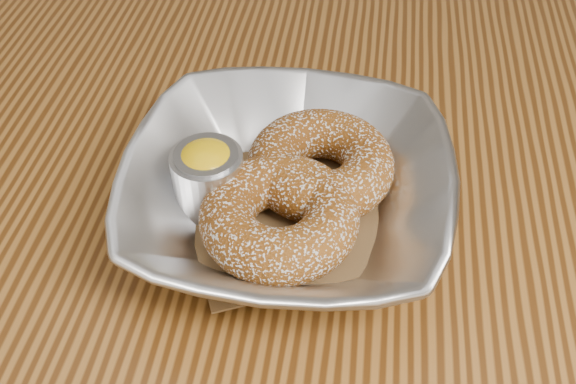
# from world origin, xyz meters

# --- Properties ---
(table) EXTENTS (1.20, 0.80, 0.75)m
(table) POSITION_xyz_m (0.00, 0.00, 0.65)
(table) COLOR brown
(table) RESTS_ON ground_plane
(serving_bowl) EXTENTS (0.23, 0.23, 0.06)m
(serving_bowl) POSITION_xyz_m (0.03, -0.02, 0.78)
(serving_bowl) COLOR silver
(serving_bowl) RESTS_ON table
(parchment) EXTENTS (0.19, 0.19, 0.00)m
(parchment) POSITION_xyz_m (0.03, -0.02, 0.76)
(parchment) COLOR brown
(parchment) RESTS_ON table
(donut_back) EXTENTS (0.13, 0.13, 0.04)m
(donut_back) POSITION_xyz_m (0.05, 0.01, 0.78)
(donut_back) COLOR brown
(donut_back) RESTS_ON parchment
(donut_front) EXTENTS (0.11, 0.11, 0.04)m
(donut_front) POSITION_xyz_m (0.03, -0.04, 0.78)
(donut_front) COLOR brown
(donut_front) RESTS_ON parchment
(ramekin) EXTENTS (0.05, 0.05, 0.05)m
(ramekin) POSITION_xyz_m (-0.03, -0.02, 0.79)
(ramekin) COLOR silver
(ramekin) RESTS_ON table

